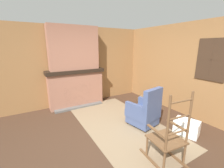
% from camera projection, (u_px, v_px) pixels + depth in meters
% --- Properties ---
extents(ground_plane, '(14.00, 14.00, 0.00)m').
position_uv_depth(ground_plane, '(111.00, 141.00, 3.18)').
color(ground_plane, '#3D281C').
extents(wood_panel_wall_left, '(0.06, 5.61, 2.59)m').
position_uv_depth(wood_panel_wall_left, '(73.00, 66.00, 4.98)').
color(wood_panel_wall_left, olive).
rests_on(wood_panel_wall_left, ground).
extents(wood_panel_wall_back, '(5.61, 0.09, 2.59)m').
position_uv_depth(wood_panel_wall_back, '(191.00, 71.00, 4.09)').
color(wood_panel_wall_back, olive).
rests_on(wood_panel_wall_back, ground).
extents(fireplace_hearth, '(0.61, 1.84, 1.22)m').
position_uv_depth(fireplace_hearth, '(76.00, 88.00, 4.95)').
color(fireplace_hearth, '#93604C').
rests_on(fireplace_hearth, ground).
extents(chimney_breast, '(0.35, 1.53, 1.34)m').
position_uv_depth(chimney_breast, '(74.00, 48.00, 4.64)').
color(chimney_breast, '#93604C').
rests_on(chimney_breast, fireplace_hearth).
extents(area_rug, '(3.42, 1.77, 0.01)m').
position_uv_depth(area_rug, '(120.00, 124.00, 3.86)').
color(area_rug, '#7A664C').
rests_on(area_rug, ground).
extents(armchair, '(0.77, 0.72, 1.01)m').
position_uv_depth(armchair, '(144.00, 112.00, 3.70)').
color(armchair, '#3D4C75').
rests_on(armchair, ground).
extents(rocking_chair, '(0.85, 0.56, 1.31)m').
position_uv_depth(rocking_chair, '(168.00, 141.00, 2.47)').
color(rocking_chair, brown).
rests_on(rocking_chair, ground).
extents(firewood_stack, '(0.58, 0.54, 0.29)m').
position_uv_depth(firewood_stack, '(145.00, 99.00, 5.32)').
color(firewood_stack, brown).
rests_on(firewood_stack, ground).
extents(laundry_basket, '(0.58, 0.48, 0.34)m').
position_uv_depth(laundry_basket, '(187.00, 127.00, 3.38)').
color(laundry_basket, white).
rests_on(laundry_basket, ground).
extents(oil_lamp_vase, '(0.12, 0.12, 0.27)m').
position_uv_depth(oil_lamp_vase, '(55.00, 68.00, 4.53)').
color(oil_lamp_vase, '#47708E').
rests_on(oil_lamp_vase, fireplace_hearth).
extents(storage_case, '(0.16, 0.26, 0.14)m').
position_uv_depth(storage_case, '(95.00, 66.00, 5.17)').
color(storage_case, brown).
rests_on(storage_case, fireplace_hearth).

